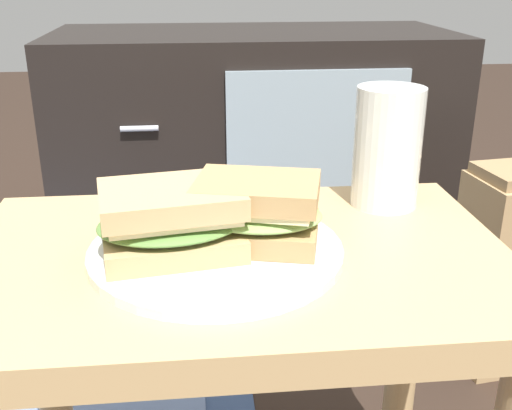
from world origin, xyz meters
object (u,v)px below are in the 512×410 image
object	(u,v)px
sandwich_front	(172,220)
sandwich_back	(257,212)
beer_glass	(387,149)
tv_cabinet	(253,147)
plate	(216,251)

from	to	relation	value
sandwich_front	sandwich_back	bearing A→B (deg)	7.37
sandwich_back	beer_glass	world-z (taller)	beer_glass
tv_cabinet	sandwich_front	distance (m)	1.00
tv_cabinet	beer_glass	size ratio (longest dim) A/B	6.72
sandwich_front	sandwich_back	distance (m)	0.09
sandwich_back	beer_glass	bearing A→B (deg)	34.91
plate	sandwich_front	distance (m)	0.06
tv_cabinet	beer_glass	bearing A→B (deg)	-84.66
sandwich_back	plate	bearing A→B (deg)	-172.63
tv_cabinet	sandwich_back	world-z (taller)	tv_cabinet
beer_glass	tv_cabinet	bearing A→B (deg)	95.34
sandwich_front	beer_glass	world-z (taller)	beer_glass
sandwich_front	beer_glass	distance (m)	0.28
plate	beer_glass	xyz separation A→B (m)	(0.21, 0.12, 0.06)
plate	sandwich_front	bearing A→B (deg)	-172.63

